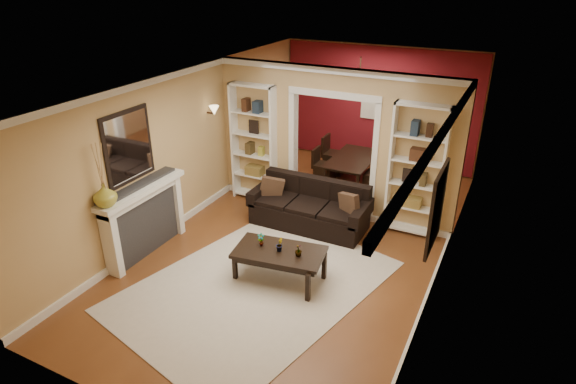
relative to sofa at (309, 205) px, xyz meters
The scene contains 30 objects.
floor 0.62m from the sofa, 75.35° to the right, with size 8.00×8.00×0.00m, color brown.
ceiling 2.34m from the sofa, 75.35° to the right, with size 8.00×8.00×0.00m, color white.
wall_back 3.67m from the sofa, 88.10° to the left, with size 8.00×8.00×0.00m, color tan.
wall_front 4.55m from the sofa, 88.49° to the right, with size 8.00×8.00×0.00m, color tan.
wall_left 2.37m from the sofa, 168.08° to the right, with size 8.00×8.00×0.00m, color tan.
wall_right 2.59m from the sofa, 10.76° to the right, with size 8.00×8.00×0.00m, color tan.
partition_wall 1.21m from the sofa, 81.09° to the left, with size 4.50×0.15×2.70m, color tan.
red_back_panel 3.64m from the sofa, 88.09° to the left, with size 4.44×0.04×2.64m, color maroon.
dining_window 3.66m from the sofa, 88.06° to the left, with size 0.78×0.03×0.98m, color #8CA5CC.
area_rug 2.02m from the sofa, 88.71° to the right, with size 2.75×3.85×0.01m, color beige.
sofa is the anchor object (origin of this frame).
pillow_left 0.77m from the sofa, behind, with size 0.41×0.12×0.41m, color #4F3522.
pillow_right 0.77m from the sofa, ahead, with size 0.40×0.11×0.40m, color #4F3522.
coffee_table 1.70m from the sofa, 80.74° to the right, with size 1.30×0.71×0.49m, color black.
plant_left 1.68m from the sofa, 91.07° to the right, with size 0.11×0.07×0.20m, color #336626.
plant_center 1.71m from the sofa, 80.74° to the right, with size 0.11×0.09×0.21m, color #336626.
plant_right 1.78m from the sofa, 70.97° to the right, with size 0.10×0.10×0.18m, color #336626.
bookshelf_left 1.71m from the sofa, 157.96° to the left, with size 0.90×0.30×2.30m, color white.
bookshelf_right 1.91m from the sofa, 19.18° to the left, with size 0.90×0.30×2.30m, color white.
fireplace 2.78m from the sofa, 135.33° to the right, with size 0.32×1.70×1.16m, color white.
vase 3.43m from the sofa, 126.66° to the right, with size 0.33×0.33×0.34m, color #A39F34.
mirror 3.19m from the sofa, 137.29° to the right, with size 0.03×0.95×1.10m, color silver.
wall_sconce 2.48m from the sofa, behind, with size 0.18×0.18×0.22m, color #FFE0A5.
framed_art 2.97m from the sofa, 31.92° to the right, with size 0.04×0.85×1.05m, color black.
dining_table 2.21m from the sofa, 88.45° to the left, with size 0.87×1.56×0.55m, color black.
dining_chair_nw 1.96m from the sofa, 104.45° to the left, with size 0.38×0.38×0.78m, color black.
dining_chair_ne 2.00m from the sofa, 72.23° to the left, with size 0.39×0.39×0.78m, color black.
dining_chair_sw 2.55m from the sofa, 101.09° to the left, with size 0.43×0.43×0.87m, color black.
dining_chair_se 2.58m from the sofa, 76.31° to the left, with size 0.42×0.42×0.85m, color black.
chandelier 2.77m from the sofa, 87.01° to the left, with size 0.50×0.50×0.30m, color #301E15.
Camera 1 is at (2.92, -6.49, 4.24)m, focal length 30.00 mm.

